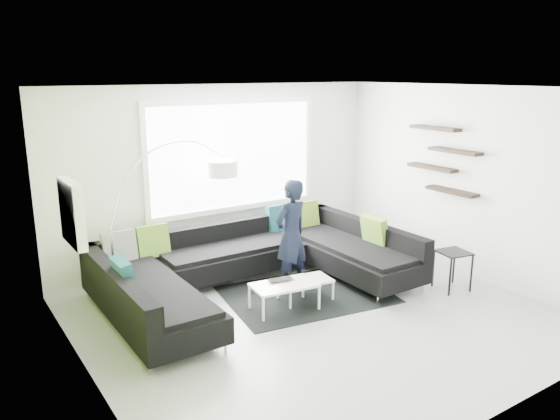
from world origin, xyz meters
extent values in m
plane|color=#939499|center=(0.00, 0.00, 0.00)|extent=(5.50, 5.50, 0.00)
cube|color=silver|center=(0.00, 2.50, 1.40)|extent=(5.50, 0.04, 2.80)
cube|color=silver|center=(0.00, -2.50, 1.40)|extent=(5.50, 0.04, 2.80)
cube|color=silver|center=(-2.75, 0.00, 1.40)|extent=(0.04, 5.00, 2.80)
cube|color=silver|center=(2.75, 0.00, 1.40)|extent=(0.04, 5.00, 2.80)
cube|color=white|center=(0.00, 0.00, 2.80)|extent=(5.50, 5.00, 0.04)
cube|color=#93C638|center=(-2.74, 0.00, 1.40)|extent=(0.01, 5.00, 2.80)
cube|color=white|center=(0.20, 2.46, 1.70)|extent=(2.96, 0.06, 1.68)
cube|color=white|center=(-2.68, 0.60, 1.60)|extent=(0.12, 0.66, 0.66)
cube|color=black|center=(2.64, 0.40, 1.70)|extent=(0.20, 1.24, 0.95)
cube|color=black|center=(-0.25, 1.01, 0.22)|extent=(4.10, 2.54, 0.43)
cube|color=black|center=(-0.25, 1.01, 0.59)|extent=(4.10, 2.54, 0.32)
cube|color=#4C7219|center=(-0.25, 1.01, 0.66)|extent=(3.66, 0.23, 0.45)
cube|color=black|center=(0.28, 0.62, 0.01)|extent=(2.39, 1.90, 0.01)
cube|color=white|center=(-0.04, 0.44, 0.18)|extent=(1.14, 0.76, 0.35)
cube|color=black|center=(2.10, -0.34, 0.28)|extent=(0.48, 0.48, 0.56)
imported|color=black|center=(0.26, 0.97, 0.78)|extent=(0.72, 0.61, 1.56)
imported|color=black|center=(-0.22, 0.47, 0.36)|extent=(0.39, 0.30, 0.03)
camera|label=1|loc=(-3.90, -4.97, 2.98)|focal=35.00mm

